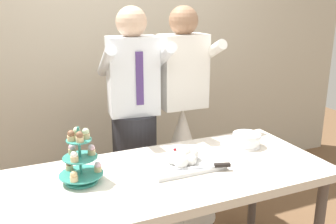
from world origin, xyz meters
name	(u,v)px	position (x,y,z in m)	size (l,w,h in m)	color
rear_wall	(102,30)	(0.00, 1.44, 1.45)	(5.20, 0.10, 2.90)	beige
dessert_table	(171,183)	(0.00, 0.00, 0.70)	(1.80, 0.80, 0.78)	silver
cupcake_stand	(80,160)	(-0.48, 0.07, 0.90)	(0.23, 0.23, 0.31)	teal
main_cake_tray	(182,159)	(0.09, 0.05, 0.82)	(0.43, 0.34, 0.12)	silver
plate_stack	(246,140)	(0.60, 0.15, 0.82)	(0.19, 0.19, 0.09)	white
person_groom	(135,136)	(0.02, 0.69, 0.75)	(0.51, 0.53, 1.66)	#232328
person_bride	(182,149)	(0.41, 0.71, 0.58)	(0.56, 0.56, 1.66)	white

